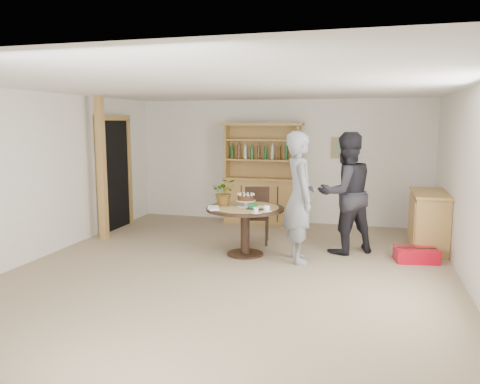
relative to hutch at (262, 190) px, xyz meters
name	(u,v)px	position (x,y,z in m)	size (l,w,h in m)	color
ground	(231,272)	(0.30, -3.24, -0.69)	(7.00, 7.00, 0.00)	tan
room_shell	(231,145)	(0.30, -3.23, 1.05)	(6.04, 7.04, 2.52)	white
doorway	(114,172)	(-2.63, -1.24, 0.42)	(0.13, 1.10, 2.18)	black
pine_post	(102,169)	(-2.40, -2.04, 0.56)	(0.12, 0.12, 2.50)	tan
hutch	(262,190)	(0.00, 0.00, 0.00)	(1.62, 0.54, 2.04)	tan
sideboard	(429,221)	(3.04, -1.24, -0.22)	(0.54, 1.26, 0.94)	tan
dining_table	(245,217)	(0.26, -2.36, -0.08)	(1.20, 1.20, 0.76)	black
dining_chair	(257,211)	(0.25, -1.53, -0.15)	(0.49, 0.49, 0.95)	black
birthday_cake	(246,198)	(0.26, -2.31, 0.19)	(0.30, 0.30, 0.20)	white
flower_vase	(224,192)	(-0.09, -2.31, 0.28)	(0.38, 0.33, 0.42)	#3F7233
gift_tray	(257,207)	(0.48, -2.49, 0.10)	(0.30, 0.20, 0.08)	black
coffee_cup_a	(267,209)	(0.66, -2.64, 0.11)	(0.15, 0.15, 0.09)	white
coffee_cup_b	(256,211)	(0.54, -2.81, 0.11)	(0.15, 0.15, 0.08)	white
napkins	(213,208)	(-0.15, -2.68, 0.09)	(0.24, 0.33, 0.03)	white
teen_boy	(300,197)	(1.11, -2.46, 0.27)	(0.70, 0.46, 1.92)	gray
adult_person	(345,193)	(1.74, -1.80, 0.26)	(0.92, 0.72, 1.90)	black
red_suitcase	(416,255)	(2.80, -2.03, -0.59)	(0.66, 0.49, 0.21)	red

